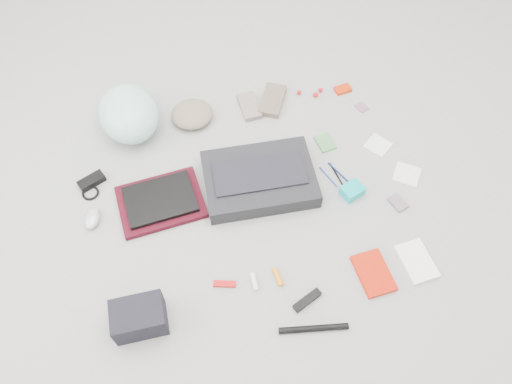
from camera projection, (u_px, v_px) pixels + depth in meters
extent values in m
plane|color=gray|center=(256.00, 198.00, 2.29)|extent=(4.00, 4.00, 0.00)
cube|color=black|center=(259.00, 179.00, 2.30)|extent=(0.52, 0.38, 0.08)
cube|color=black|center=(259.00, 173.00, 2.26)|extent=(0.43, 0.21, 0.01)
cube|color=#3B0812|center=(161.00, 202.00, 2.27)|extent=(0.40, 0.31, 0.03)
cube|color=black|center=(160.00, 199.00, 2.25)|extent=(0.33, 0.25, 0.02)
ellipsoid|color=#B1EEE6|center=(129.00, 114.00, 2.43)|extent=(0.34, 0.40, 0.22)
ellipsoid|color=#817059|center=(192.00, 114.00, 2.52)|extent=(0.21, 0.20, 0.07)
cube|color=gray|center=(249.00, 106.00, 2.58)|extent=(0.10, 0.18, 0.03)
cube|color=brown|center=(273.00, 100.00, 2.60)|extent=(0.19, 0.24, 0.03)
cube|color=black|center=(92.00, 181.00, 2.33)|extent=(0.13, 0.10, 0.03)
torus|color=black|center=(91.00, 193.00, 2.30)|extent=(0.10, 0.10, 0.01)
ellipsoid|color=#AFB0BD|center=(92.00, 218.00, 2.21)|extent=(0.09, 0.12, 0.04)
cube|color=black|center=(139.00, 318.00, 1.92)|extent=(0.20, 0.14, 0.13)
cube|color=#B70C0A|center=(225.00, 284.00, 2.06)|extent=(0.10, 0.05, 0.01)
cylinder|color=silver|center=(254.00, 282.00, 2.06)|extent=(0.02, 0.08, 0.02)
cylinder|color=orange|center=(278.00, 277.00, 2.07)|extent=(0.03, 0.08, 0.02)
cube|color=black|center=(307.00, 300.00, 2.01)|extent=(0.13, 0.08, 0.03)
cylinder|color=black|center=(314.00, 328.00, 1.95)|extent=(0.28, 0.07, 0.03)
cube|color=red|center=(373.00, 273.00, 2.08)|extent=(0.14, 0.20, 0.02)
cube|color=white|center=(417.00, 261.00, 2.11)|extent=(0.14, 0.19, 0.02)
cube|color=#498446|center=(325.00, 143.00, 2.46)|extent=(0.09, 0.11, 0.01)
cylinder|color=navy|center=(328.00, 177.00, 2.35)|extent=(0.05, 0.13, 0.01)
cylinder|color=black|center=(337.00, 174.00, 2.36)|extent=(0.03, 0.14, 0.01)
cylinder|color=navy|center=(340.00, 174.00, 2.36)|extent=(0.07, 0.15, 0.01)
cube|color=#08BBBC|center=(352.00, 191.00, 2.29)|extent=(0.12, 0.10, 0.05)
cube|color=gray|center=(398.00, 203.00, 2.27)|extent=(0.08, 0.10, 0.02)
cube|color=silver|center=(378.00, 145.00, 2.46)|extent=(0.15, 0.15, 0.01)
cube|color=silver|center=(407.00, 174.00, 2.36)|extent=(0.16, 0.16, 0.01)
sphere|color=#B6130A|center=(299.00, 92.00, 2.64)|extent=(0.03, 0.03, 0.02)
sphere|color=red|center=(316.00, 95.00, 2.63)|extent=(0.03, 0.03, 0.03)
sphere|color=#BC0619|center=(320.00, 90.00, 2.65)|extent=(0.02, 0.02, 0.02)
cube|color=red|center=(343.00, 89.00, 2.66)|extent=(0.09, 0.07, 0.02)
cube|color=#895F70|center=(362.00, 107.00, 2.60)|extent=(0.07, 0.08, 0.00)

